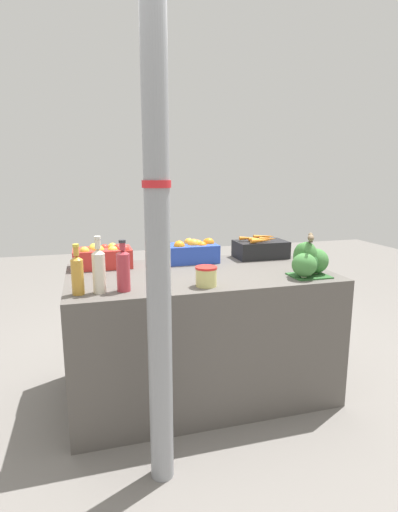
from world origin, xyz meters
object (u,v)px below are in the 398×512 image
at_px(juice_bottle_cloudy, 99,269).
at_px(sparrow_bird, 311,238).
at_px(broccoli_pile, 308,261).
at_px(apple_crate, 103,256).
at_px(juice_bottle_amber, 77,274).
at_px(juice_bottle_ruby, 123,269).
at_px(support_pole, 157,188).
at_px(orange_crate, 191,251).
at_px(pickle_jar, 206,276).
at_px(carrot_crate, 261,249).

bearing_deg(juice_bottle_cloudy, sparrow_bird, 0.61).
bearing_deg(broccoli_pile, apple_crate, 153.71).
height_order(juice_bottle_amber, juice_bottle_ruby, juice_bottle_ruby).
xyz_separation_m(apple_crate, juice_bottle_ruby, (0.08, -0.58, 0.04)).
height_order(apple_crate, broccoli_pile, broccoli_pile).
distance_m(support_pole, orange_crate, 1.17).
bearing_deg(support_pole, broccoli_pile, 23.27).
xyz_separation_m(orange_crate, juice_bottle_ruby, (-0.52, -0.59, 0.04)).
xyz_separation_m(support_pole, apple_crate, (-0.19, 0.99, -0.46)).
relative_size(apple_crate, juice_bottle_cloudy, 1.26).
bearing_deg(support_pole, pickle_jar, 48.96).
bearing_deg(juice_bottle_cloudy, carrot_crate, 26.80).
distance_m(orange_crate, juice_bottle_ruby, 0.78).
bearing_deg(broccoli_pile, pickle_jar, -176.18).
xyz_separation_m(orange_crate, juice_bottle_cloudy, (-0.64, -0.59, 0.05)).
bearing_deg(carrot_crate, juice_bottle_cloudy, -153.20).
relative_size(juice_bottle_ruby, pickle_jar, 2.26).
bearing_deg(support_pole, carrot_crate, 46.91).
height_order(apple_crate, carrot_crate, carrot_crate).
relative_size(orange_crate, juice_bottle_amber, 1.43).
bearing_deg(support_pole, orange_crate, 67.72).
bearing_deg(broccoli_pile, juice_bottle_amber, -179.43).
xyz_separation_m(carrot_crate, juice_bottle_cloudy, (-1.16, -0.59, 0.06)).
xyz_separation_m(support_pole, juice_bottle_ruby, (-0.11, 0.40, -0.42)).
bearing_deg(apple_crate, juice_bottle_ruby, -82.61).
height_order(juice_bottle_amber, sparrow_bird, juice_bottle_amber).
height_order(orange_crate, juice_bottle_ruby, juice_bottle_ruby).
relative_size(carrot_crate, juice_bottle_cloudy, 1.26).
xyz_separation_m(juice_bottle_amber, sparrow_bird, (1.32, 0.01, 0.12)).
xyz_separation_m(apple_crate, broccoli_pile, (1.16, -0.57, 0.02)).
xyz_separation_m(juice_bottle_amber, juice_bottle_ruby, (0.23, -0.00, 0.01)).
height_order(apple_crate, sparrow_bird, sparrow_bird).
bearing_deg(apple_crate, support_pole, -79.26).
distance_m(orange_crate, juice_bottle_amber, 0.95).
distance_m(apple_crate, juice_bottle_cloudy, 0.59).
relative_size(juice_bottle_amber, sparrow_bird, 2.07).
height_order(carrot_crate, broccoli_pile, broccoli_pile).
distance_m(support_pole, pickle_jar, 0.69).
bearing_deg(pickle_jar, juice_bottle_cloudy, 176.93).
relative_size(support_pole, orange_crate, 7.22).
bearing_deg(broccoli_pile, juice_bottle_ruby, -179.31).
bearing_deg(sparrow_bird, carrot_crate, 33.95).
xyz_separation_m(carrot_crate, sparrow_bird, (0.05, -0.57, 0.16)).
distance_m(carrot_crate, broccoli_pile, 0.57).
distance_m(carrot_crate, juice_bottle_cloudy, 1.30).
xyz_separation_m(pickle_jar, sparrow_bird, (0.65, 0.04, 0.18)).
relative_size(support_pole, sparrow_bird, 21.40).
bearing_deg(carrot_crate, apple_crate, -179.99).
bearing_deg(broccoli_pile, orange_crate, 134.58).
xyz_separation_m(juice_bottle_ruby, sparrow_bird, (1.09, 0.01, 0.12)).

